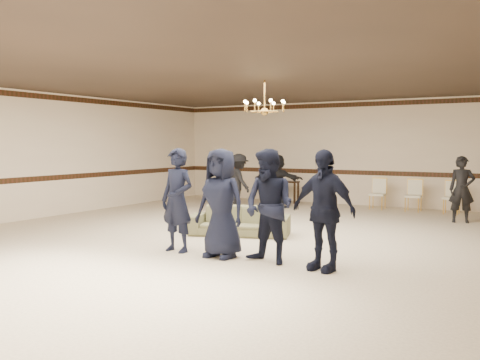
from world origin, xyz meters
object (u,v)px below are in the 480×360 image
at_px(chandelier, 265,96).
at_px(boy_d, 323,210).
at_px(boy_b, 221,203).
at_px(adult_right, 462,189).
at_px(boy_a, 177,200).
at_px(banquet_chair_right, 452,198).
at_px(adult_mid, 277,181).
at_px(settee, 240,221).
at_px(banquet_chair_mid, 413,196).
at_px(banquet_chair_left, 377,194).
at_px(console_table, 286,192).
at_px(adult_left, 239,181).
at_px(boy_c, 269,206).

xyz_separation_m(chandelier, boy_d, (2.25, -2.42, -1.97)).
relative_size(boy_b, adult_right, 1.14).
relative_size(boy_a, banquet_chair_right, 2.05).
relative_size(chandelier, adult_mid, 0.59).
distance_m(settee, banquet_chair_mid, 6.11).
relative_size(chandelier, banquet_chair_left, 1.07).
bearing_deg(settee, console_table, 87.35).
relative_size(banquet_chair_right, console_table, 1.06).
distance_m(chandelier, adult_right, 5.44).
bearing_deg(banquet_chair_right, boy_a, -109.05).
height_order(boy_a, banquet_chair_right, boy_a).
distance_m(settee, banquet_chair_left, 5.81).
bearing_deg(banquet_chair_left, settee, -104.99).
distance_m(boy_b, boy_d, 1.80).
relative_size(adult_left, banquet_chair_right, 1.81).
distance_m(boy_c, adult_left, 7.07).
height_order(boy_d, banquet_chair_left, boy_d).
distance_m(adult_right, console_table, 5.71).
bearing_deg(banquet_chair_mid, boy_b, -106.09).
bearing_deg(boy_c, chandelier, 131.07).
bearing_deg(banquet_chair_left, banquet_chair_right, -2.22).
relative_size(boy_c, adult_right, 1.14).
relative_size(banquet_chair_mid, console_table, 1.06).
bearing_deg(chandelier, console_table, 110.78).
height_order(boy_c, console_table, boy_c).
height_order(boy_b, settee, boy_b).
xyz_separation_m(boy_a, adult_left, (-2.18, 5.85, -0.11)).
distance_m(banquet_chair_right, console_table, 5.00).
bearing_deg(banquet_chair_right, adult_mid, -161.87).
height_order(boy_b, banquet_chair_right, boy_b).
distance_m(boy_b, console_table, 8.26).
distance_m(boy_d, banquet_chair_mid, 7.67).
bearing_deg(adult_mid, console_table, -85.62).
height_order(boy_b, console_table, boy_b).
bearing_deg(settee, boy_b, -87.14).
xyz_separation_m(boy_c, boy_d, (0.90, 0.00, 0.00)).
relative_size(boy_c, banquet_chair_right, 2.05).
bearing_deg(boy_d, adult_left, 141.97).
relative_size(settee, adult_left, 1.28).
relative_size(boy_c, boy_d, 1.00).
relative_size(banquet_chair_left, console_table, 1.06).
bearing_deg(boy_b, adult_left, 119.32).
bearing_deg(adult_left, settee, 153.15).
bearing_deg(adult_left, boy_a, 142.99).
bearing_deg(adult_mid, banquet_chair_mid, -173.41).
xyz_separation_m(adult_left, banquet_chair_mid, (4.56, 1.80, -0.36)).
height_order(settee, adult_mid, adult_mid).
xyz_separation_m(banquet_chair_mid, banquet_chair_right, (1.00, 0.00, 0.00)).
xyz_separation_m(settee, banquet_chair_right, (3.28, 5.66, 0.14)).
distance_m(chandelier, banquet_chair_mid, 6.09).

